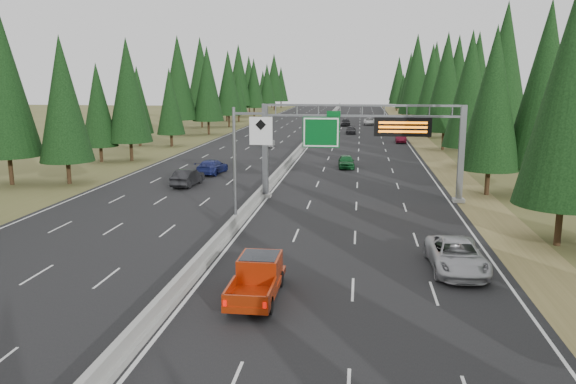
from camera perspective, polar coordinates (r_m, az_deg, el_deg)
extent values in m
cube|color=black|center=(91.70, 2.21, 5.22)|extent=(32.00, 260.00, 0.08)
cube|color=olive|center=(91.85, 13.38, 4.92)|extent=(3.60, 260.00, 0.06)
cube|color=brown|center=(94.96, -8.60, 5.31)|extent=(3.60, 260.00, 0.06)
cube|color=gray|center=(91.68, 2.21, 5.34)|extent=(0.70, 260.00, 0.30)
cube|color=gray|center=(91.64, 2.21, 5.59)|extent=(0.30, 260.00, 0.60)
cube|color=slate|center=(46.84, -2.32, 4.17)|extent=(0.45, 0.45, 7.80)
cube|color=gray|center=(47.46, -2.29, -0.33)|extent=(0.90, 0.90, 0.30)
cube|color=slate|center=(46.88, 17.19, 3.68)|extent=(0.45, 0.45, 7.80)
cube|color=gray|center=(47.49, 16.93, -0.81)|extent=(0.90, 0.90, 0.30)
cube|color=slate|center=(45.86, 7.57, 8.72)|extent=(15.85, 0.35, 0.16)
cube|color=slate|center=(45.90, 7.54, 7.67)|extent=(15.85, 0.35, 0.16)
cube|color=#054C19|center=(45.87, 3.38, 6.08)|extent=(3.00, 0.10, 2.50)
cube|color=silver|center=(45.81, 3.37, 6.07)|extent=(2.85, 0.02, 2.35)
cube|color=#054C19|center=(45.69, 4.66, 7.93)|extent=(1.10, 0.10, 0.45)
cube|color=black|center=(45.78, 11.57, 6.49)|extent=(4.50, 0.40, 1.50)
cube|color=orange|center=(45.54, 11.61, 6.91)|extent=(3.80, 0.02, 0.18)
cube|color=orange|center=(45.57, 11.59, 6.47)|extent=(3.80, 0.02, 0.18)
cube|color=orange|center=(45.59, 11.58, 6.03)|extent=(3.80, 0.02, 0.18)
cylinder|color=slate|center=(37.18, -5.44, 2.41)|extent=(0.20, 0.20, 8.00)
cube|color=gray|center=(37.98, -5.33, -3.42)|extent=(0.50, 0.50, 0.20)
cube|color=slate|center=(36.59, -4.00, 7.96)|extent=(2.00, 0.15, 0.15)
cube|color=silver|center=(36.40, -2.77, 6.22)|extent=(1.50, 0.06, 1.80)
cylinder|color=black|center=(37.42, 25.80, -3.04)|extent=(0.40, 0.40, 2.52)
cone|color=black|center=(36.44, 26.87, 9.07)|extent=(5.68, 5.68, 13.24)
cylinder|color=black|center=(51.24, 19.58, 0.93)|extent=(0.40, 0.40, 2.29)
cone|color=black|center=(50.52, 20.13, 8.93)|extent=(5.15, 5.15, 12.02)
cylinder|color=black|center=(52.81, 23.98, 1.08)|extent=(0.40, 0.40, 2.61)
cone|color=black|center=(52.12, 24.71, 9.95)|extent=(5.88, 5.88, 13.72)
cylinder|color=black|center=(66.42, 17.61, 3.37)|extent=(0.40, 0.40, 2.43)
cone|color=black|center=(65.87, 18.01, 9.93)|extent=(5.47, 5.47, 12.77)
cylinder|color=black|center=(70.01, 20.55, 3.78)|extent=(0.40, 0.40, 2.96)
cone|color=black|center=(69.52, 21.09, 11.36)|extent=(6.66, 6.66, 15.54)
cylinder|color=black|center=(83.04, 15.48, 5.06)|extent=(0.40, 0.40, 2.62)
cone|color=black|center=(82.60, 15.78, 10.70)|extent=(5.89, 5.89, 13.74)
cylinder|color=black|center=(85.38, 18.29, 5.07)|extent=(0.40, 0.40, 2.64)
cone|color=black|center=(84.95, 18.64, 10.61)|extent=(5.95, 5.95, 13.87)
cylinder|color=black|center=(99.94, 14.18, 6.10)|extent=(0.40, 0.40, 2.52)
cone|color=black|center=(99.58, 14.40, 10.62)|extent=(5.68, 5.68, 13.26)
cylinder|color=black|center=(102.08, 16.56, 6.15)|extent=(0.40, 0.40, 2.78)
cone|color=black|center=(101.73, 16.83, 11.01)|extent=(6.25, 6.25, 14.58)
cylinder|color=black|center=(118.03, 12.72, 7.04)|extent=(0.40, 0.40, 3.01)
cone|color=black|center=(117.74, 12.92, 11.61)|extent=(6.78, 6.78, 15.82)
cylinder|color=black|center=(116.23, 15.27, 6.76)|extent=(0.40, 0.40, 2.64)
cone|color=black|center=(115.91, 15.49, 10.82)|extent=(5.93, 5.93, 13.84)
cylinder|color=black|center=(132.95, 12.54, 7.39)|extent=(0.40, 0.40, 2.50)
cone|color=black|center=(132.68, 12.69, 10.76)|extent=(5.63, 5.63, 13.14)
cylinder|color=black|center=(132.44, 14.54, 7.37)|extent=(0.40, 0.40, 2.92)
cone|color=black|center=(132.18, 14.74, 11.32)|extent=(6.57, 6.57, 15.32)
cylinder|color=black|center=(148.70, 12.17, 7.83)|extent=(0.40, 0.40, 2.66)
cone|color=black|center=(148.46, 12.30, 11.03)|extent=(5.98, 5.98, 13.96)
cylinder|color=black|center=(152.03, 13.36, 7.76)|extent=(0.40, 0.40, 2.19)
cone|color=black|center=(151.79, 13.48, 10.34)|extent=(4.93, 4.93, 11.49)
cylinder|color=black|center=(164.96, 11.53, 8.04)|extent=(0.40, 0.40, 1.85)
cone|color=black|center=(164.75, 11.61, 10.04)|extent=(4.16, 4.16, 9.70)
cylinder|color=black|center=(168.22, 13.03, 8.16)|extent=(0.40, 0.40, 2.58)
cone|color=black|center=(168.01, 13.15, 10.91)|extent=(5.82, 5.82, 13.57)
cylinder|color=black|center=(183.87, 10.95, 8.43)|extent=(0.40, 0.40, 2.22)
cone|color=black|center=(183.68, 11.04, 10.59)|extent=(4.99, 4.99, 11.64)
cylinder|color=black|center=(183.95, 12.43, 8.38)|extent=(0.40, 0.40, 2.23)
cone|color=black|center=(183.76, 12.52, 10.55)|extent=(5.02, 5.02, 11.72)
cylinder|color=black|center=(198.87, 11.09, 8.72)|extent=(0.40, 0.40, 2.82)
cone|color=black|center=(198.69, 11.19, 11.26)|extent=(6.34, 6.34, 14.79)
cylinder|color=black|center=(200.19, 12.02, 8.57)|extent=(0.40, 0.40, 1.89)
cone|color=black|center=(200.02, 12.09, 10.26)|extent=(4.26, 4.26, 9.94)
cylinder|color=black|center=(57.36, -21.37, 1.83)|extent=(0.40, 0.40, 2.23)
cone|color=black|center=(56.72, -21.88, 8.77)|extent=(5.01, 5.01, 11.68)
cylinder|color=black|center=(59.39, -26.33, 1.98)|extent=(0.40, 0.40, 2.74)
cone|color=black|center=(58.78, -27.07, 10.24)|extent=(6.17, 6.17, 14.39)
cylinder|color=black|center=(71.51, -15.62, 3.99)|extent=(0.40, 0.40, 2.37)
cone|color=black|center=(71.00, -15.94, 9.92)|extent=(5.33, 5.33, 12.43)
cylinder|color=black|center=(71.88, -18.45, 3.67)|extent=(0.40, 0.40, 1.90)
cone|color=black|center=(71.39, -18.75, 8.39)|extent=(4.27, 4.27, 9.95)
cylinder|color=black|center=(85.78, -11.74, 5.16)|extent=(0.40, 0.40, 1.85)
cone|color=black|center=(85.37, -11.90, 9.02)|extent=(4.16, 4.16, 9.71)
cylinder|color=black|center=(87.81, -14.81, 5.18)|extent=(0.40, 0.40, 1.90)
cone|color=black|center=(87.41, -15.01, 9.04)|extent=(4.27, 4.27, 9.97)
cylinder|color=black|center=(103.17, -8.06, 6.48)|extent=(0.40, 0.40, 2.51)
cone|color=black|center=(102.82, -8.19, 10.84)|extent=(5.66, 5.66, 13.20)
cylinder|color=black|center=(103.22, -10.90, 6.47)|extent=(0.40, 0.40, 2.80)
cone|color=black|center=(102.87, -11.08, 11.33)|extent=(6.30, 6.30, 14.71)
cylinder|color=black|center=(119.55, -6.01, 7.19)|extent=(0.40, 0.40, 2.53)
cone|color=black|center=(119.25, -6.09, 10.97)|extent=(5.69, 5.69, 13.27)
cylinder|color=black|center=(119.73, -8.73, 7.22)|extent=(0.40, 0.40, 2.94)
cone|color=black|center=(119.44, -8.87, 11.63)|extent=(6.62, 6.62, 15.46)
cylinder|color=black|center=(134.82, -5.04, 7.55)|extent=(0.40, 0.40, 1.95)
cone|color=black|center=(134.56, -5.08, 10.14)|extent=(4.40, 4.40, 10.26)
cylinder|color=black|center=(136.60, -6.24, 7.64)|extent=(0.40, 0.40, 2.26)
cone|color=black|center=(136.33, -6.30, 10.61)|extent=(5.09, 5.09, 11.88)
cylinder|color=black|center=(152.30, -3.45, 8.10)|extent=(0.40, 0.40, 2.46)
cone|color=black|center=(152.06, -3.49, 11.00)|extent=(5.54, 5.54, 12.93)
cylinder|color=black|center=(151.46, -4.97, 8.17)|extent=(0.40, 0.40, 3.04)
cone|color=black|center=(151.24, -5.03, 11.76)|extent=(6.84, 6.84, 15.95)
cylinder|color=black|center=(167.48, -2.12, 8.38)|extent=(0.40, 0.40, 2.31)
cone|color=black|center=(167.26, -2.14, 10.85)|extent=(5.20, 5.20, 12.13)
cylinder|color=black|center=(167.70, -3.94, 8.43)|extent=(0.40, 0.40, 2.68)
cone|color=black|center=(167.49, -3.98, 11.29)|extent=(6.03, 6.03, 14.08)
cylinder|color=black|center=(184.97, -1.41, 8.75)|extent=(0.40, 0.40, 2.89)
cone|color=black|center=(184.78, -1.42, 11.55)|extent=(6.50, 6.50, 15.17)
cylinder|color=black|center=(187.16, -2.55, 8.65)|extent=(0.40, 0.40, 2.05)
cone|color=black|center=(186.97, -2.56, 10.61)|extent=(4.61, 4.61, 10.76)
cylinder|color=black|center=(201.12, -0.71, 8.88)|extent=(0.40, 0.40, 2.29)
cone|color=black|center=(200.94, -0.72, 10.92)|extent=(5.15, 5.15, 12.02)
cylinder|color=black|center=(201.70, -1.67, 8.90)|extent=(0.40, 0.40, 2.37)
cone|color=black|center=(201.52, -1.68, 11.00)|extent=(5.34, 5.34, 12.46)
imported|color=#AEAEB3|center=(30.49, 16.74, -6.21)|extent=(2.82, 5.85, 1.61)
cylinder|color=black|center=(24.49, -5.84, -11.18)|extent=(0.29, 0.78, 0.78)
cylinder|color=black|center=(24.19, -1.95, -11.43)|extent=(0.29, 0.78, 0.78)
cylinder|color=black|center=(27.40, -4.31, -8.66)|extent=(0.29, 0.78, 0.78)
cylinder|color=black|center=(27.13, -0.85, -8.83)|extent=(0.29, 0.78, 0.78)
cube|color=#9F2709|center=(25.77, -3.19, -9.62)|extent=(1.94, 5.43, 0.29)
cube|color=#9F2709|center=(26.35, -2.86, -7.57)|extent=(1.84, 2.13, 1.07)
cube|color=black|center=(26.26, -2.87, -6.97)|extent=(1.65, 1.84, 0.53)
cube|color=#9F2709|center=(24.51, -5.98, -9.95)|extent=(0.10, 2.33, 0.58)
cube|color=#9F2709|center=(24.17, -1.65, -10.20)|extent=(0.10, 2.33, 0.58)
cube|color=#9F2709|center=(23.26, -4.40, -11.12)|extent=(1.94, 0.10, 0.58)
imported|color=#135324|center=(63.32, 5.94, 3.11)|extent=(2.02, 4.41, 1.47)
imported|color=maroon|center=(90.44, 11.38, 5.42)|extent=(1.65, 4.56, 1.50)
imported|color=black|center=(104.04, 6.41, 6.26)|extent=(1.79, 4.39, 1.27)
imported|color=white|center=(125.36, 8.28, 7.12)|extent=(2.58, 5.47, 1.51)
imported|color=black|center=(121.39, 5.87, 7.07)|extent=(1.91, 4.70, 1.60)
imported|color=black|center=(53.17, -10.15, 1.46)|extent=(2.00, 4.85, 1.56)
imported|color=navy|center=(59.57, -7.73, 2.57)|extent=(2.62, 5.41, 1.52)
imported|color=white|center=(82.97, -1.97, 5.07)|extent=(1.86, 4.08, 1.36)
imported|color=black|center=(123.48, -3.27, 7.14)|extent=(2.88, 5.37, 1.43)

